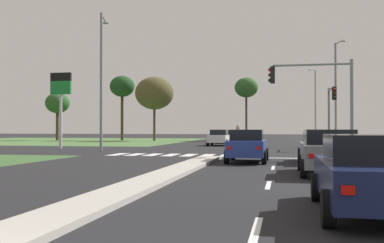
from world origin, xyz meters
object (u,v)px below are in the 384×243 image
at_px(car_teal_near, 320,147).
at_px(treeline_third, 154,93).
at_px(treeline_second, 122,87).
at_px(traffic_signal_far_right, 331,105).
at_px(car_navy_third, 368,173).
at_px(treeline_fourth, 246,88).
at_px(car_white_second, 219,137).
at_px(pedestrian_at_median, 238,133).
at_px(street_lamp_second, 102,74).
at_px(car_blue_fourth, 247,146).
at_px(treeline_near, 57,104).
at_px(fuel_price_totem, 61,93).
at_px(street_lamp_third, 336,88).
at_px(traffic_signal_near_right, 320,90).
at_px(street_lamp_fourth, 315,101).
at_px(car_black_sixth, 228,136).
at_px(car_grey_fifth, 329,152).

distance_m(car_teal_near, treeline_third, 41.63).
bearing_deg(treeline_second, traffic_signal_far_right, -42.39).
height_order(car_navy_third, treeline_fourth, treeline_fourth).
xyz_separation_m(car_white_second, car_navy_third, (7.73, -34.96, -0.00)).
relative_size(pedestrian_at_median, treeline_fourth, 0.21).
distance_m(street_lamp_second, treeline_fourth, 33.92).
distance_m(car_navy_third, car_blue_fourth, 13.80).
height_order(treeline_near, treeline_second, treeline_second).
relative_size(fuel_price_totem, treeline_fourth, 0.73).
distance_m(traffic_signal_far_right, treeline_near, 41.58).
height_order(street_lamp_third, treeline_third, street_lamp_third).
bearing_deg(treeline_fourth, street_lamp_third, -61.56).
height_order(car_teal_near, car_white_second, car_white_second).
height_order(car_white_second, car_blue_fourth, car_blue_fourth).
distance_m(traffic_signal_near_right, street_lamp_fourth, 48.41).
xyz_separation_m(street_lamp_second, treeline_third, (-4.19, 28.53, 0.82)).
relative_size(traffic_signal_near_right, treeline_near, 0.82).
relative_size(car_navy_third, treeline_near, 0.68).
relative_size(street_lamp_second, treeline_near, 1.48).
height_order(car_black_sixth, traffic_signal_far_right, traffic_signal_far_right).
relative_size(traffic_signal_far_right, pedestrian_at_median, 2.70).
distance_m(car_teal_near, traffic_signal_near_right, 4.65).
distance_m(car_black_sixth, treeline_fourth, 14.23).
distance_m(pedestrian_at_median, treeline_near, 33.24).
height_order(street_lamp_second, treeline_near, street_lamp_second).
bearing_deg(car_navy_third, treeline_second, 114.47).
bearing_deg(traffic_signal_near_right, fuel_price_totem, 155.55).
distance_m(traffic_signal_near_right, fuel_price_totem, 22.23).
height_order(street_lamp_second, street_lamp_fourth, street_lamp_fourth).
distance_m(traffic_signal_near_right, street_lamp_third, 19.54).
distance_m(car_blue_fourth, street_lamp_third, 24.41).
relative_size(pedestrian_at_median, treeline_near, 0.28).
relative_size(car_teal_near, street_lamp_second, 0.45).
distance_m(car_navy_third, car_black_sixth, 42.93).
bearing_deg(car_blue_fourth, street_lamp_fourth, 82.85).
relative_size(street_lamp_third, fuel_price_totem, 1.56).
xyz_separation_m(fuel_price_totem, treeline_third, (1.27, 24.03, 1.74)).
distance_m(traffic_signal_near_right, street_lamp_second, 15.60).
bearing_deg(car_grey_fifth, car_blue_fourth, 120.56).
relative_size(car_teal_near, street_lamp_fourth, 0.41).
distance_m(treeline_near, treeline_fourth, 26.61).
xyz_separation_m(street_lamp_fourth, treeline_third, (-21.76, -15.06, 0.36)).
height_order(traffic_signal_near_right, treeline_fourth, treeline_fourth).
relative_size(car_blue_fourth, treeline_second, 0.46).
bearing_deg(car_black_sixth, car_blue_fourth, 98.72).
bearing_deg(treeline_near, treeline_third, -2.55).
bearing_deg(car_blue_fourth, car_teal_near, 3.79).
relative_size(street_lamp_fourth, treeline_second, 1.20).
relative_size(car_blue_fourth, car_black_sixth, 0.91).
relative_size(street_lamp_second, pedestrian_at_median, 5.34).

